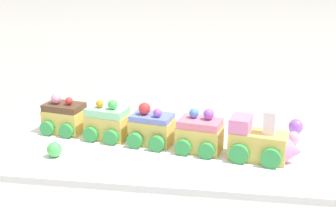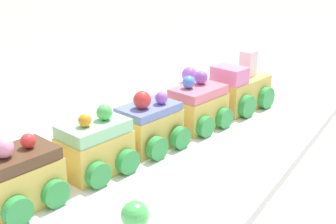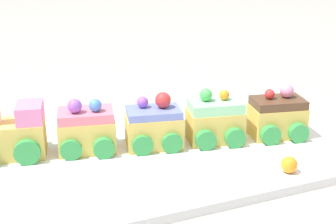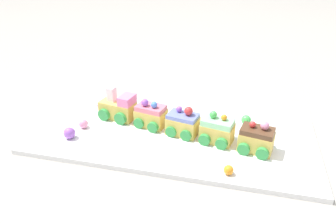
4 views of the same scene
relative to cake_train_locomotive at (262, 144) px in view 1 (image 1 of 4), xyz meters
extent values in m
plane|color=gray|center=(-0.17, 0.04, -0.04)|extent=(10.00, 10.00, 0.00)
cube|color=white|center=(-0.17, 0.04, -0.03)|extent=(0.70, 0.34, 0.01)
cube|color=#E0BC56|center=(-0.01, 0.00, 0.00)|extent=(0.10, 0.07, 0.05)
cube|color=pink|center=(-0.04, 0.01, 0.03)|extent=(0.04, 0.05, 0.02)
cone|color=pink|center=(0.05, -0.01, -0.01)|extent=(0.03, 0.05, 0.04)
cube|color=white|center=(0.01, 0.00, 0.03)|extent=(0.02, 0.02, 0.02)
cube|color=white|center=(0.01, 0.00, 0.05)|extent=(0.02, 0.02, 0.02)
cylinder|color=green|center=(0.01, -0.03, -0.01)|extent=(0.03, 0.02, 0.03)
cylinder|color=green|center=(0.03, 0.03, -0.01)|extent=(0.03, 0.02, 0.03)
cylinder|color=green|center=(-0.04, -0.02, -0.01)|extent=(0.03, 0.02, 0.03)
cylinder|color=green|center=(-0.03, 0.04, -0.01)|extent=(0.03, 0.02, 0.03)
cube|color=#E0BC56|center=(-0.11, 0.02, -0.01)|extent=(0.08, 0.06, 0.04)
cube|color=#E57084|center=(-0.11, 0.02, 0.02)|extent=(0.08, 0.06, 0.01)
sphere|color=#4C84E0|center=(-0.12, 0.03, 0.04)|extent=(0.02, 0.02, 0.02)
sphere|color=#9956C6|center=(-0.09, 0.02, 0.04)|extent=(0.02, 0.02, 0.02)
cylinder|color=green|center=(-0.09, -0.01, -0.01)|extent=(0.03, 0.02, 0.03)
cylinder|color=green|center=(-0.08, 0.05, -0.01)|extent=(0.03, 0.02, 0.03)
cylinder|color=green|center=(-0.13, 0.00, -0.01)|extent=(0.03, 0.02, 0.03)
cylinder|color=green|center=(-0.12, 0.05, -0.01)|extent=(0.03, 0.02, 0.03)
cube|color=#E0BC56|center=(-0.19, 0.04, -0.01)|extent=(0.08, 0.06, 0.04)
cube|color=#6B7AC6|center=(-0.19, 0.04, 0.02)|extent=(0.08, 0.06, 0.01)
sphere|color=red|center=(-0.21, 0.04, 0.04)|extent=(0.03, 0.03, 0.02)
sphere|color=#9956C6|center=(-0.18, 0.03, 0.03)|extent=(0.02, 0.02, 0.02)
cylinder|color=green|center=(-0.18, 0.01, -0.01)|extent=(0.03, 0.02, 0.03)
cylinder|color=green|center=(-0.17, 0.06, -0.01)|extent=(0.03, 0.02, 0.03)
cylinder|color=green|center=(-0.22, 0.01, -0.01)|extent=(0.03, 0.02, 0.03)
cylinder|color=green|center=(-0.21, 0.07, -0.01)|extent=(0.03, 0.02, 0.03)
cube|color=#E0BC56|center=(-0.28, 0.06, -0.01)|extent=(0.08, 0.06, 0.04)
cube|color=#93DBA3|center=(-0.28, 0.06, 0.02)|extent=(0.08, 0.06, 0.01)
sphere|color=orange|center=(-0.29, 0.06, 0.04)|extent=(0.02, 0.02, 0.01)
sphere|color=#4CBC56|center=(-0.27, 0.05, 0.04)|extent=(0.02, 0.02, 0.02)
cylinder|color=green|center=(-0.27, 0.02, -0.01)|extent=(0.03, 0.02, 0.03)
cylinder|color=green|center=(-0.25, 0.08, -0.01)|extent=(0.03, 0.02, 0.03)
cylinder|color=green|center=(-0.31, 0.03, -0.01)|extent=(0.03, 0.02, 0.03)
cylinder|color=green|center=(-0.30, 0.09, -0.01)|extent=(0.03, 0.02, 0.03)
cube|color=#E0BC56|center=(-0.37, 0.07, -0.01)|extent=(0.08, 0.06, 0.04)
cube|color=brown|center=(-0.37, 0.07, 0.02)|extent=(0.08, 0.06, 0.01)
sphere|color=pink|center=(-0.39, 0.07, 0.04)|extent=(0.02, 0.02, 0.02)
sphere|color=red|center=(-0.36, 0.07, 0.04)|extent=(0.02, 0.02, 0.01)
cylinder|color=green|center=(-0.36, 0.04, -0.01)|extent=(0.03, 0.02, 0.03)
cylinder|color=green|center=(-0.35, 0.10, -0.01)|extent=(0.03, 0.02, 0.03)
cylinder|color=green|center=(-0.40, 0.05, -0.01)|extent=(0.03, 0.02, 0.03)
cylinder|color=green|center=(-0.39, 0.11, -0.01)|extent=(0.03, 0.02, 0.03)
sphere|color=#4CBC56|center=(-0.35, -0.04, -0.01)|extent=(0.03, 0.03, 0.03)
sphere|color=pink|center=(0.06, 0.08, -0.02)|extent=(0.02, 0.02, 0.02)
sphere|color=orange|center=(-0.32, 0.18, -0.02)|extent=(0.02, 0.02, 0.02)
sphere|color=#9956C6|center=(0.07, 0.13, -0.01)|extent=(0.03, 0.03, 0.03)
camera|label=1|loc=(-0.05, -0.74, 0.30)|focal=50.00mm
camera|label=2|loc=(-0.64, -0.26, 0.22)|focal=50.00mm
camera|label=3|loc=(0.01, 0.60, 0.24)|focal=50.00mm
camera|label=4|loc=(-0.33, 0.74, 0.40)|focal=35.00mm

